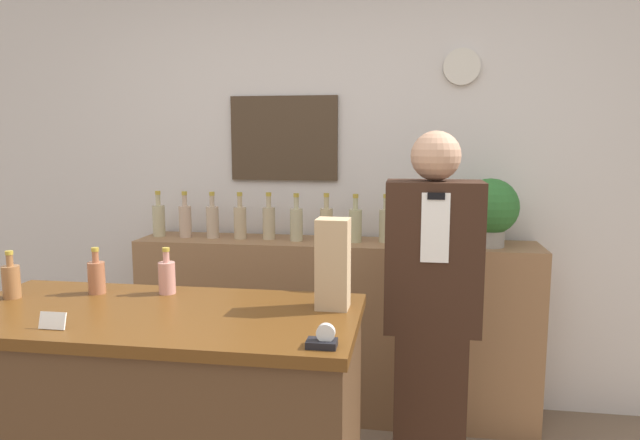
{
  "coord_description": "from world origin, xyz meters",
  "views": [
    {
      "loc": [
        0.49,
        -1.37,
        1.58
      ],
      "look_at": [
        0.1,
        1.12,
        1.22
      ],
      "focal_mm": 32.0,
      "sensor_mm": 36.0,
      "label": 1
    }
  ],
  "objects": [
    {
      "name": "back_wall",
      "position": [
        -0.0,
        2.0,
        1.35
      ],
      "size": [
        5.2,
        0.09,
        2.7
      ],
      "color": "silver",
      "rests_on": "ground_plane"
    },
    {
      "name": "back_shelf",
      "position": [
        0.08,
        1.76,
        0.51
      ],
      "size": [
        2.25,
        0.37,
        1.01
      ],
      "color": "#8E6642",
      "rests_on": "ground_plane"
    },
    {
      "name": "display_counter",
      "position": [
        -0.4,
        0.49,
        0.49
      ],
      "size": [
        1.46,
        0.68,
        0.97
      ],
      "color": "#4C331E",
      "rests_on": "ground_plane"
    },
    {
      "name": "shopkeeper",
      "position": [
        0.6,
        1.1,
        0.81
      ],
      "size": [
        0.41,
        0.26,
        1.62
      ],
      "color": "#331E14",
      "rests_on": "ground_plane"
    },
    {
      "name": "potted_plant",
      "position": [
        0.91,
        1.73,
        1.21
      ],
      "size": [
        0.3,
        0.3,
        0.36
      ],
      "color": "#9E998E",
      "rests_on": "back_shelf"
    },
    {
      "name": "paper_bag",
      "position": [
        0.22,
        0.62,
        1.14
      ],
      "size": [
        0.12,
        0.11,
        0.33
      ],
      "color": "tan",
      "rests_on": "display_counter"
    },
    {
      "name": "tape_dispenser",
      "position": [
        0.25,
        0.23,
        1.0
      ],
      "size": [
        0.09,
        0.06,
        0.07
      ],
      "color": "black",
      "rests_on": "display_counter"
    },
    {
      "name": "price_card_right",
      "position": [
        -0.64,
        0.25,
        1.0
      ],
      "size": [
        0.09,
        0.02,
        0.06
      ],
      "color": "white",
      "rests_on": "display_counter"
    },
    {
      "name": "counter_bottle_0",
      "position": [
        -1.02,
        0.56,
        1.04
      ],
      "size": [
        0.07,
        0.07,
        0.19
      ],
      "color": "#956339",
      "rests_on": "display_counter"
    },
    {
      "name": "counter_bottle_1",
      "position": [
        -0.73,
        0.67,
        1.04
      ],
      "size": [
        0.07,
        0.07,
        0.19
      ],
      "color": "#A36242",
      "rests_on": "display_counter"
    },
    {
      "name": "counter_bottle_2",
      "position": [
        -0.46,
        0.72,
        1.04
      ],
      "size": [
        0.07,
        0.07,
        0.19
      ],
      "color": "tan",
      "rests_on": "display_counter"
    },
    {
      "name": "shelf_bottle_0",
      "position": [
        -0.97,
        1.76,
        1.11
      ],
      "size": [
        0.07,
        0.07,
        0.27
      ],
      "color": "tan",
      "rests_on": "back_shelf"
    },
    {
      "name": "shelf_bottle_1",
      "position": [
        -0.8,
        1.76,
        1.11
      ],
      "size": [
        0.07,
        0.07,
        0.27
      ],
      "color": "tan",
      "rests_on": "back_shelf"
    },
    {
      "name": "shelf_bottle_2",
      "position": [
        -0.63,
        1.76,
        1.11
      ],
      "size": [
        0.07,
        0.07,
        0.27
      ],
      "color": "tan",
      "rests_on": "back_shelf"
    },
    {
      "name": "shelf_bottle_3",
      "position": [
        -0.47,
        1.76,
        1.11
      ],
      "size": [
        0.07,
        0.07,
        0.27
      ],
      "color": "tan",
      "rests_on": "back_shelf"
    },
    {
      "name": "shelf_bottle_4",
      "position": [
        -0.3,
        1.77,
        1.11
      ],
      "size": [
        0.07,
        0.07,
        0.27
      ],
      "color": "tan",
      "rests_on": "back_shelf"
    },
    {
      "name": "shelf_bottle_5",
      "position": [
        -0.14,
        1.74,
        1.11
      ],
      "size": [
        0.07,
        0.07,
        0.27
      ],
      "color": "tan",
      "rests_on": "back_shelf"
    },
    {
      "name": "shelf_bottle_6",
      "position": [
        0.03,
        1.77,
        1.11
      ],
      "size": [
        0.07,
        0.07,
        0.27
      ],
      "color": "tan",
      "rests_on": "back_shelf"
    },
    {
      "name": "shelf_bottle_7",
      "position": [
        0.2,
        1.75,
        1.11
      ],
      "size": [
        0.07,
        0.07,
        0.27
      ],
      "color": "tan",
      "rests_on": "back_shelf"
    },
    {
      "name": "shelf_bottle_8",
      "position": [
        0.36,
        1.77,
        1.11
      ],
      "size": [
        0.07,
        0.07,
        0.27
      ],
      "color": "tan",
      "rests_on": "back_shelf"
    },
    {
      "name": "shelf_bottle_9",
      "position": [
        0.53,
        1.77,
        1.11
      ],
      "size": [
        0.07,
        0.07,
        0.27
      ],
      "color": "tan",
      "rests_on": "back_shelf"
    },
    {
      "name": "shelf_bottle_10",
      "position": [
        0.69,
        1.74,
        1.11
      ],
      "size": [
        0.07,
        0.07,
        0.27
      ],
      "color": "tan",
      "rests_on": "back_shelf"
    }
  ]
}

